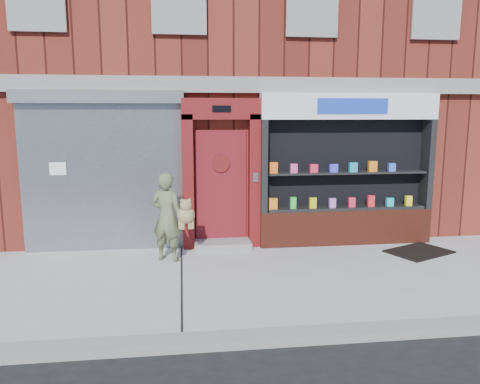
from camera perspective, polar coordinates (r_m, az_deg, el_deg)
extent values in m
plane|color=#9E9E99|center=(7.73, 4.62, -10.27)|extent=(80.00, 80.00, 0.00)
cube|color=gray|center=(5.79, 9.14, -16.87)|extent=(60.00, 0.30, 0.12)
cube|color=#581B14|center=(13.27, -0.59, 15.60)|extent=(12.00, 8.00, 8.00)
cube|color=gray|center=(9.17, 2.40, 12.90)|extent=(12.00, 0.16, 0.30)
cube|color=black|center=(10.59, 22.82, 20.77)|extent=(0.90, 0.06, 1.40)
cube|color=gray|center=(10.56, 22.94, 20.80)|extent=(1.00, 0.06, 1.50)
cube|color=gray|center=(9.26, -16.35, 1.63)|extent=(3.00, 0.10, 2.80)
cube|color=slate|center=(9.12, -16.87, 11.07)|extent=(3.10, 0.30, 0.24)
cube|color=white|center=(9.33, -21.33, 2.66)|extent=(0.30, 0.01, 0.24)
cube|color=#560E10|center=(9.07, -6.37, 1.17)|extent=(0.22, 0.28, 2.60)
cube|color=#560E10|center=(9.18, 1.77, 1.32)|extent=(0.22, 0.28, 2.60)
cube|color=#560E10|center=(9.00, -2.34, 10.10)|extent=(1.50, 0.28, 0.40)
cube|color=black|center=(8.85, -2.26, 10.10)|extent=(0.35, 0.01, 0.12)
cube|color=maroon|center=(9.22, -2.33, 0.73)|extent=(1.00, 0.06, 2.20)
cylinder|color=black|center=(9.13, -2.33, 3.49)|extent=(0.28, 0.02, 0.28)
cylinder|color=#560E10|center=(9.12, -2.33, 3.48)|extent=(0.34, 0.02, 0.34)
cube|color=gray|center=(9.21, -2.14, -6.46)|extent=(1.10, 0.55, 0.15)
cube|color=slate|center=(9.02, 1.92, 1.81)|extent=(0.10, 0.02, 0.18)
cube|color=maroon|center=(9.76, 12.62, -4.09)|extent=(3.50, 0.40, 0.70)
cube|color=black|center=(9.11, 2.83, 3.15)|extent=(0.12, 0.40, 1.80)
cube|color=black|center=(10.24, 21.83, 3.20)|extent=(0.12, 0.40, 1.80)
cube|color=black|center=(9.72, 12.52, 3.35)|extent=(3.30, 0.03, 1.80)
cube|color=black|center=(9.68, 12.70, -1.90)|extent=(3.20, 0.36, 0.06)
cube|color=black|center=(9.56, 12.86, 2.33)|extent=(3.20, 0.36, 0.04)
cube|color=white|center=(9.49, 13.16, 10.14)|extent=(3.50, 0.40, 0.50)
cube|color=#1735B2|center=(9.29, 13.60, 10.13)|extent=(1.40, 0.01, 0.30)
cube|color=orange|center=(9.18, 4.05, -1.43)|extent=(0.16, 0.09, 0.22)
cube|color=green|center=(9.26, 6.48, -1.33)|extent=(0.11, 0.09, 0.23)
cube|color=yellow|center=(9.36, 8.86, -1.32)|extent=(0.13, 0.09, 0.21)
cube|color=#B679D9|center=(9.48, 11.18, -1.32)|extent=(0.12, 0.09, 0.19)
cube|color=#DC2644|center=(9.61, 13.45, -1.23)|extent=(0.13, 0.09, 0.20)
cube|color=red|center=(9.76, 15.66, -1.06)|extent=(0.13, 0.09, 0.23)
cube|color=#26BCBF|center=(9.92, 17.78, -1.17)|extent=(0.14, 0.09, 0.17)
cube|color=#FFF11A|center=(10.09, 19.84, -1.01)|extent=(0.12, 0.09, 0.20)
cube|color=orange|center=(9.07, 4.10, 2.96)|extent=(0.15, 0.09, 0.21)
cube|color=#DD4986|center=(9.15, 6.56, 2.88)|extent=(0.13, 0.09, 0.18)
cube|color=#DE2744|center=(9.26, 8.97, 2.86)|extent=(0.15, 0.09, 0.17)
cube|color=#3D3ECF|center=(9.38, 11.32, 2.86)|extent=(0.16, 0.09, 0.16)
cube|color=teal|center=(9.51, 13.62, 2.95)|extent=(0.16, 0.09, 0.19)
cube|color=orange|center=(9.65, 15.84, 3.02)|extent=(0.17, 0.09, 0.21)
cube|color=blue|center=(9.82, 17.99, 2.88)|extent=(0.13, 0.09, 0.16)
imported|color=#5F6743|center=(8.42, -8.90, -3.02)|extent=(0.69, 0.59, 1.60)
sphere|color=olive|center=(8.27, -6.59, -2.80)|extent=(0.31, 0.31, 0.31)
sphere|color=olive|center=(8.18, -6.61, -1.62)|extent=(0.21, 0.21, 0.21)
sphere|color=olive|center=(8.17, -7.05, -1.06)|extent=(0.07, 0.07, 0.07)
sphere|color=olive|center=(8.17, -6.19, -1.04)|extent=(0.07, 0.07, 0.07)
cylinder|color=olive|center=(8.30, -7.28, -3.86)|extent=(0.07, 0.07, 0.19)
cylinder|color=olive|center=(8.31, -5.86, -3.83)|extent=(0.07, 0.07, 0.19)
cylinder|color=olive|center=(8.28, -6.99, -3.88)|extent=(0.07, 0.07, 0.19)
cylinder|color=olive|center=(8.29, -6.14, -3.86)|extent=(0.07, 0.07, 0.19)
cube|color=black|center=(9.61, 20.97, -6.80)|extent=(1.37, 1.20, 0.03)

